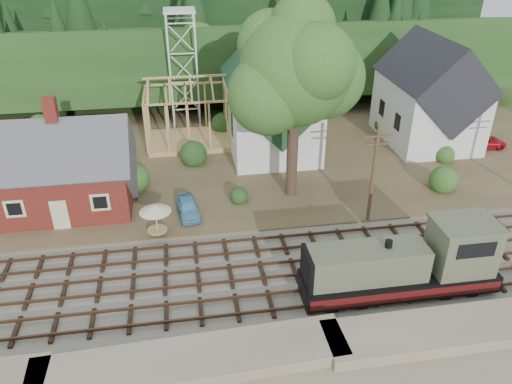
{
  "coord_description": "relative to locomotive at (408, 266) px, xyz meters",
  "views": [
    {
      "loc": [
        -6.59,
        -25.58,
        20.96
      ],
      "look_at": [
        -1.59,
        6.0,
        3.0
      ],
      "focal_mm": 35.0,
      "sensor_mm": 36.0,
      "label": 1
    }
  ],
  "objects": [
    {
      "name": "village_flat",
      "position": [
        -6.37,
        21.0,
        -1.97
      ],
      "size": [
        64.0,
        26.0,
        0.3
      ],
      "primitive_type": "cube",
      "color": "brown",
      "rests_on": "ground"
    },
    {
      "name": "patio_set",
      "position": [
        -15.32,
        8.5,
        0.34
      ],
      "size": [
        2.28,
        2.28,
        2.54
      ],
      "color": "silver",
      "rests_on": "village_flat"
    },
    {
      "name": "timber_frame",
      "position": [
        -12.37,
        25.0,
        1.15
      ],
      "size": [
        8.2,
        6.2,
        6.99
      ],
      "color": "tan",
      "rests_on": "village_flat"
    },
    {
      "name": "ground",
      "position": [
        -6.37,
        3.0,
        -2.12
      ],
      "size": [
        140.0,
        140.0,
        0.0
      ],
      "primitive_type": "plane",
      "color": "#384C1E",
      "rests_on": "ground"
    },
    {
      "name": "hillside",
      "position": [
        -6.37,
        45.0,
        -2.12
      ],
      "size": [
        70.0,
        28.96,
        12.74
      ],
      "primitive_type": "cube",
      "rotation": [
        -0.17,
        0.0,
        0.0
      ],
      "color": "#1E3F19",
      "rests_on": "ground"
    },
    {
      "name": "church",
      "position": [
        -4.37,
        22.68,
        3.06
      ],
      "size": [
        8.4,
        15.17,
        13.0
      ],
      "color": "silver",
      "rests_on": "village_flat"
    },
    {
      "name": "ridge",
      "position": [
        -6.37,
        61.0,
        -2.12
      ],
      "size": [
        80.0,
        20.0,
        12.0
      ],
      "primitive_type": "cube",
      "color": "black",
      "rests_on": "ground"
    },
    {
      "name": "railroad_bed",
      "position": [
        -6.37,
        3.0,
        -2.04
      ],
      "size": [
        64.0,
        11.0,
        0.16
      ],
      "primitive_type": "cube",
      "color": "#726B5B",
      "rests_on": "ground"
    },
    {
      "name": "lattice_tower",
      "position": [
        -12.37,
        31.0,
        7.91
      ],
      "size": [
        3.2,
        3.2,
        12.12
      ],
      "color": "silver",
      "rests_on": "village_flat"
    },
    {
      "name": "telegraph_pole_near",
      "position": [
        0.63,
        8.2,
        2.13
      ],
      "size": [
        2.2,
        0.28,
        8.0
      ],
      "color": "#4C331E",
      "rests_on": "ground"
    },
    {
      "name": "farmhouse",
      "position": [
        11.63,
        22.0,
        2.75
      ],
      "size": [
        8.4,
        10.8,
        10.6
      ],
      "color": "silver",
      "rests_on": "village_flat"
    },
    {
      "name": "car_red",
      "position": [
        16.84,
        19.27,
        -1.22
      ],
      "size": [
        4.45,
        2.33,
        1.2
      ],
      "primitive_type": "imported",
      "rotation": [
        0.0,
        0.0,
        1.49
      ],
      "color": "red",
      "rests_on": "village_flat"
    },
    {
      "name": "car_blue",
      "position": [
        -13.0,
        11.05,
        -1.17
      ],
      "size": [
        1.93,
        3.96,
        1.3
      ],
      "primitive_type": "imported",
      "rotation": [
        0.0,
        0.0,
        0.11
      ],
      "color": "#63A5D4",
      "rests_on": "village_flat"
    },
    {
      "name": "embankment",
      "position": [
        -6.37,
        -5.5,
        -2.12
      ],
      "size": [
        64.0,
        5.0,
        1.6
      ],
      "primitive_type": "cube",
      "color": "#7F7259",
      "rests_on": "ground"
    },
    {
      "name": "depot",
      "position": [
        -22.37,
        14.0,
        1.1
      ],
      "size": [
        10.8,
        7.41,
        9.0
      ],
      "color": "#5C1515",
      "rests_on": "village_flat"
    },
    {
      "name": "big_tree",
      "position": [
        -4.2,
        13.08,
        8.1
      ],
      "size": [
        10.9,
        8.4,
        14.7
      ],
      "color": "#38281E",
      "rests_on": "village_flat"
    },
    {
      "name": "car_green",
      "position": [
        -25.05,
        12.16,
        -1.28
      ],
      "size": [
        3.48,
        2.32,
        1.08
      ],
      "primitive_type": "imported",
      "rotation": [
        0.0,
        0.0,
        1.18
      ],
      "color": "gray",
      "rests_on": "village_flat"
    },
    {
      "name": "locomotive",
      "position": [
        0.0,
        0.0,
        0.0
      ],
      "size": [
        11.95,
        2.99,
        4.78
      ],
      "color": "black",
      "rests_on": "railroad_bed"
    }
  ]
}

